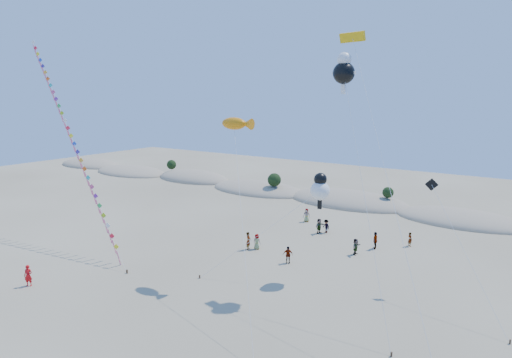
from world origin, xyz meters
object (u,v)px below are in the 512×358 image
object	(u,v)px
kite_train	(69,130)
parafoil_kite	(354,42)
fish_kite	(237,124)
flyer_foreground	(28,276)

from	to	relation	value
kite_train	parafoil_kite	world-z (taller)	kite_train
fish_kite	parafoil_kite	bearing A→B (deg)	29.72
kite_train	fish_kite	bearing A→B (deg)	3.33
fish_kite	parafoil_kite	distance (m)	11.69
fish_kite	kite_train	bearing A→B (deg)	-176.67
parafoil_kite	flyer_foreground	xyz separation A→B (m)	(-21.51, -16.96, -19.29)
kite_train	fish_kite	world-z (taller)	kite_train
kite_train	parafoil_kite	bearing A→B (deg)	11.12
parafoil_kite	fish_kite	bearing A→B (deg)	-150.28
parafoil_kite	flyer_foreground	world-z (taller)	parafoil_kite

